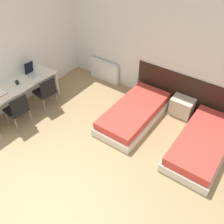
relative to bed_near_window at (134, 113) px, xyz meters
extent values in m
plane|color=#9E7F56|center=(-0.20, -2.68, -0.18)|extent=(20.00, 20.00, 0.00)
cube|color=silver|center=(-0.20, 1.09, 1.17)|extent=(6.02, 0.05, 2.70)
cube|color=silver|center=(-2.73, -0.81, 1.17)|extent=(0.05, 4.74, 2.70)
cube|color=black|center=(0.82, 1.05, 0.28)|extent=(2.71, 0.03, 0.92)
cube|color=beige|center=(0.00, 0.00, -0.08)|extent=(0.97, 2.03, 0.19)
cube|color=#CC3D33|center=(0.00, 0.00, 0.10)|extent=(0.89, 1.95, 0.18)
cube|color=beige|center=(1.64, 0.00, -0.08)|extent=(0.97, 2.03, 0.19)
cube|color=#CC3D33|center=(1.64, 0.00, 0.10)|extent=(0.89, 1.95, 0.18)
cube|color=beige|center=(0.82, 0.82, 0.04)|extent=(0.52, 0.38, 0.44)
cube|color=silver|center=(-1.60, 0.97, 0.11)|extent=(0.93, 0.12, 0.58)
cube|color=beige|center=(-2.40, -1.27, 0.54)|extent=(0.61, 1.89, 0.04)
cube|color=beige|center=(-2.40, -0.34, 0.17)|extent=(0.55, 0.04, 0.70)
cube|color=black|center=(-2.04, -0.85, 0.26)|extent=(0.49, 0.49, 0.05)
cube|color=black|center=(-1.84, -0.88, 0.49)|extent=(0.08, 0.39, 0.39)
cylinder|color=slate|center=(-2.25, -1.01, 0.03)|extent=(0.02, 0.02, 0.42)
cylinder|color=slate|center=(-2.20, -0.64, 0.03)|extent=(0.02, 0.02, 0.42)
cylinder|color=slate|center=(-1.88, -1.07, 0.03)|extent=(0.02, 0.02, 0.42)
cylinder|color=slate|center=(-1.83, -0.69, 0.03)|extent=(0.02, 0.02, 0.42)
cube|color=black|center=(-2.04, -1.69, 0.26)|extent=(0.47, 0.47, 0.05)
cube|color=black|center=(-1.84, -1.70, 0.49)|extent=(0.06, 0.40, 0.39)
cylinder|color=slate|center=(-2.25, -1.86, 0.03)|extent=(0.02, 0.02, 0.42)
cylinder|color=slate|center=(-2.21, -1.48, 0.03)|extent=(0.02, 0.02, 0.42)
cylinder|color=slate|center=(-1.87, -1.89, 0.03)|extent=(0.02, 0.02, 0.42)
cylinder|color=slate|center=(-1.84, -1.51, 0.03)|extent=(0.02, 0.02, 0.42)
cube|color=silver|center=(-2.41, -0.81, 0.57)|extent=(0.33, 0.26, 0.02)
cube|color=black|center=(-2.53, -0.80, 0.73)|extent=(0.10, 0.24, 0.31)
cube|color=#B21E1E|center=(-2.45, -1.73, 0.56)|extent=(0.28, 0.25, 0.01)
cube|color=white|center=(-2.45, -1.73, 0.57)|extent=(0.26, 0.23, 0.01)
cylinder|color=black|center=(-2.43, -1.26, 0.60)|extent=(0.08, 0.08, 0.09)
camera|label=1|loc=(2.15, -3.90, 3.80)|focal=40.00mm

